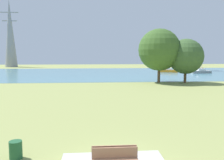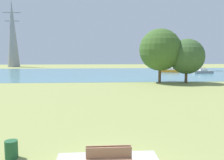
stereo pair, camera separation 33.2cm
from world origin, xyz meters
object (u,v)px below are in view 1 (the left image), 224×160
at_px(bench_facing_water, 114,156).
at_px(sailboat_brown, 195,68).
at_px(sailboat_orange, 168,70).
at_px(sailboat_gray, 201,71).
at_px(electricity_pylon, 10,33).
at_px(tree_west_near, 159,50).
at_px(tree_mid_shore, 186,56).
at_px(litter_bin, 16,150).

xyz_separation_m(bench_facing_water, sailboat_brown, (29.33, 59.28, -0.00)).
xyz_separation_m(sailboat_brown, sailboat_orange, (-10.87, -8.31, 0.01)).
xyz_separation_m(sailboat_gray, electricity_pylon, (-56.26, 34.35, 11.83)).
xyz_separation_m(tree_west_near, tree_mid_shore, (4.14, -0.70, -1.07)).
relative_size(sailboat_brown, sailboat_orange, 0.95).
xyz_separation_m(bench_facing_water, electricity_pylon, (-30.72, 81.68, 11.81)).
bearing_deg(sailboat_brown, bench_facing_water, -116.32).
distance_m(bench_facing_water, litter_bin, 4.40).
xyz_separation_m(litter_bin, electricity_pylon, (-26.48, 80.53, 11.88)).
height_order(sailboat_gray, sailboat_brown, sailboat_brown).
xyz_separation_m(sailboat_orange, tree_west_near, (-8.56, -21.99, 4.85)).
bearing_deg(sailboat_gray, bench_facing_water, -118.34).
relative_size(litter_bin, sailboat_gray, 0.13).
height_order(bench_facing_water, sailboat_brown, sailboat_brown).
distance_m(sailboat_gray, tree_west_near, 24.61).
distance_m(litter_bin, sailboat_gray, 54.95).
height_order(sailboat_gray, sailboat_orange, sailboat_orange).
distance_m(litter_bin, electricity_pylon, 85.60).
bearing_deg(tree_west_near, sailboat_gray, 49.57).
distance_m(bench_facing_water, tree_mid_shore, 31.80).
distance_m(bench_facing_water, electricity_pylon, 88.07).
relative_size(sailboat_brown, tree_mid_shore, 1.02).
bearing_deg(sailboat_gray, tree_mid_shore, -121.11).
height_order(bench_facing_water, sailboat_orange, sailboat_orange).
bearing_deg(tree_mid_shore, electricity_pylon, 129.96).
relative_size(bench_facing_water, sailboat_gray, 0.29).
bearing_deg(sailboat_gray, electricity_pylon, 148.59).
height_order(sailboat_brown, electricity_pylon, electricity_pylon).
distance_m(sailboat_orange, tree_mid_shore, 23.42).
bearing_deg(tree_west_near, bench_facing_water, -108.84).
bearing_deg(electricity_pylon, bench_facing_water, -69.39).
relative_size(litter_bin, sailboat_brown, 0.11).
bearing_deg(sailboat_brown, tree_west_near, -122.68).
xyz_separation_m(bench_facing_water, tree_mid_shore, (14.03, 28.28, 3.79)).
relative_size(bench_facing_water, sailboat_brown, 0.25).
relative_size(sailboat_brown, tree_west_near, 0.83).
bearing_deg(sailboat_orange, electricity_pylon, 148.01).
distance_m(bench_facing_water, sailboat_gray, 53.78).
distance_m(bench_facing_water, sailboat_brown, 66.14).
bearing_deg(sailboat_brown, sailboat_orange, -142.60).
xyz_separation_m(sailboat_gray, sailboat_orange, (-7.08, 3.63, 0.02)).
xyz_separation_m(sailboat_gray, tree_west_near, (-15.64, -18.36, 4.87)).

